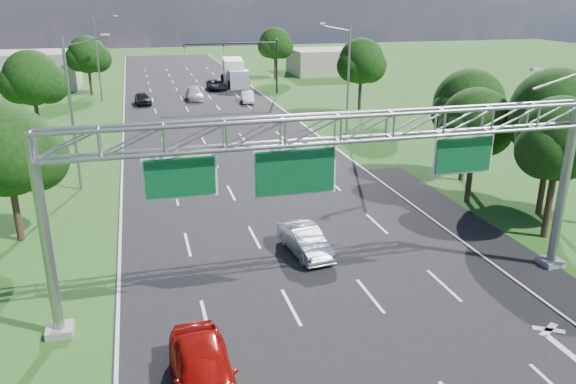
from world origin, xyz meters
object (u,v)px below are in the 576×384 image
object	(u,v)px
sign_gantry	(339,143)
red_coupe	(204,371)
traffic_signal	(250,54)
silver_sedan	(305,241)
box_truck	(234,73)

from	to	relation	value
sign_gantry	red_coupe	bearing A→B (deg)	-141.87
sign_gantry	red_coupe	distance (m)	10.04
traffic_signal	sign_gantry	bearing A→B (deg)	-97.68
silver_sedan	box_truck	size ratio (longest dim) A/B	0.43
silver_sedan	traffic_signal	bearing A→B (deg)	74.60
traffic_signal	box_truck	distance (m)	9.51
sign_gantry	box_truck	world-z (taller)	sign_gantry
red_coupe	box_truck	bearing A→B (deg)	77.38
box_truck	silver_sedan	bearing A→B (deg)	-90.25
red_coupe	box_truck	distance (m)	68.02
red_coupe	sign_gantry	bearing A→B (deg)	36.34
silver_sedan	sign_gantry	bearing A→B (deg)	-96.54
sign_gantry	red_coupe	world-z (taller)	sign_gantry
sign_gantry	red_coupe	xyz separation A→B (m)	(-6.32, -4.96, -6.03)
sign_gantry	traffic_signal	xyz separation A→B (m)	(7.15, 53.00, -1.72)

